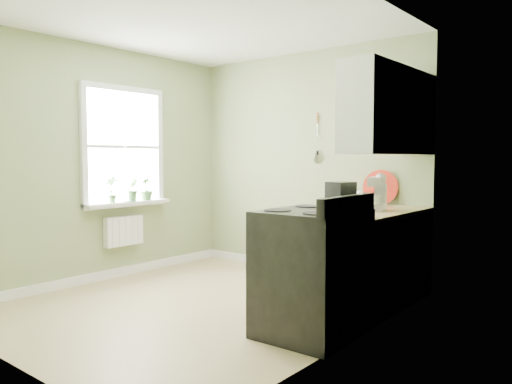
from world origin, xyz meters
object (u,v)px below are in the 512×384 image
Objects in this scene: stand_mixer at (376,195)px; stove at (312,271)px; kettle at (359,200)px; coffee_maker at (340,202)px.

stove is at bearing -90.40° from stand_mixer.
coffee_maker is at bearing -73.33° from kettle.
stand_mixer is 0.17m from kettle.
stand_mixer is 1.16× the size of coffee_maker.
stand_mixer is 1.92× the size of kettle.
kettle is at bearing -162.46° from stand_mixer.
kettle is (-0.15, -0.05, -0.06)m from stand_mixer.
coffee_maker is (0.09, 0.28, 0.55)m from stove.
stand_mixer is at bearing 89.60° from stove.
coffee_maker is at bearing -84.43° from stand_mixer.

